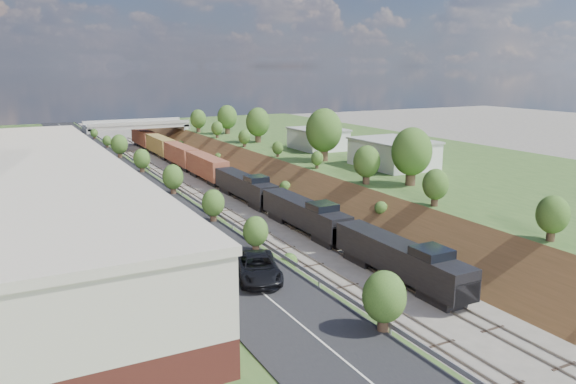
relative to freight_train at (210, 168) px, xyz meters
name	(u,v)px	position (x,y,z in m)	size (l,w,h in m)	color
platform_right	(407,169)	(30.40, -17.03, -0.02)	(44.00, 180.00, 5.00)	#345523
embankment_left	(161,213)	(-13.60, -17.03, -2.52)	(7.07, 180.00, 7.07)	brown
embankment_right	(297,196)	(8.40, -17.03, -2.52)	(7.07, 180.00, 7.07)	brown
rail_left_track	(217,205)	(-5.20, -17.03, -2.43)	(1.58, 180.00, 0.18)	gray
rail_right_track	(249,202)	(0.00, -17.03, -2.43)	(1.58, 180.00, 0.18)	gray
road	(126,181)	(-18.10, -17.03, 2.53)	(8.00, 180.00, 0.10)	black
guardrail	(156,175)	(-14.00, -17.23, 3.03)	(0.10, 171.00, 0.70)	#99999E
commercial_building	(36,199)	(-30.60, -39.03, 5.98)	(14.30, 62.30, 7.00)	brown
overpass	(137,131)	(-2.60, 44.97, 2.39)	(24.50, 8.30, 7.40)	gray
white_building_near	(393,154)	(20.90, -25.03, 4.48)	(9.00, 12.00, 4.00)	silver
white_building_far	(318,140)	(20.40, -3.03, 4.28)	(8.00, 10.00, 3.60)	silver
tree_right_large	(412,152)	(14.40, -37.03, 6.86)	(5.25, 5.25, 7.61)	#473323
tree_left_crest	(285,243)	(-14.40, -57.03, 4.52)	(2.45, 2.45, 3.55)	#473323
freight_train	(210,168)	(0.00, 0.00, 0.00)	(2.97, 119.71, 4.55)	black
suv	(258,267)	(-17.31, -58.34, 3.47)	(2.96, 6.43, 1.79)	black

